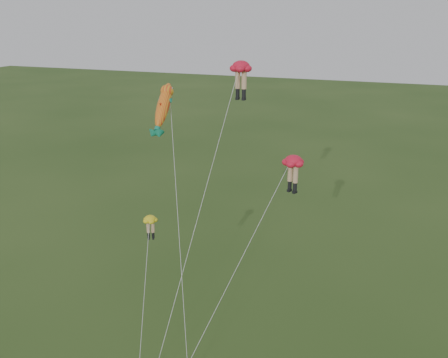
% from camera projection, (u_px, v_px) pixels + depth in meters
% --- Properties ---
extents(legs_kite_red_high, '(3.42, 10.70, 19.22)m').
position_uv_depth(legs_kite_red_high, '(240.00, 73.00, 33.04)').
color(legs_kite_red_high, red).
rests_on(legs_kite_red_high, ground).
extents(legs_kite_red_mid, '(5.99, 10.03, 13.34)m').
position_uv_depth(legs_kite_red_mid, '(292.00, 166.00, 32.86)').
color(legs_kite_red_mid, red).
rests_on(legs_kite_red_mid, ground).
extents(legs_kite_yellow, '(2.77, 7.06, 9.35)m').
position_uv_depth(legs_kite_yellow, '(150.00, 227.00, 33.32)').
color(legs_kite_yellow, yellow).
rests_on(legs_kite_yellow, ground).
extents(fish_kite, '(4.57, 7.25, 18.12)m').
position_uv_depth(fish_kite, '(164.00, 107.00, 32.04)').
color(fish_kite, orange).
rests_on(fish_kite, ground).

